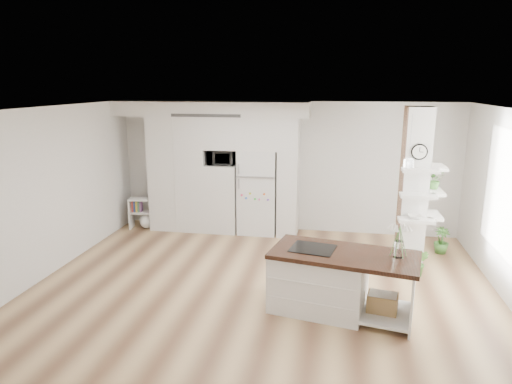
# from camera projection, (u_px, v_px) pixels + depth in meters

# --- Properties ---
(floor) EXTENTS (7.00, 6.00, 0.01)m
(floor) POSITION_uv_depth(u_px,v_px,m) (262.00, 289.00, 6.95)
(floor) COLOR tan
(floor) RESTS_ON ground
(room) EXTENTS (7.04, 6.04, 2.72)m
(room) POSITION_uv_depth(u_px,v_px,m) (262.00, 169.00, 6.52)
(room) COLOR white
(room) RESTS_ON ground
(cabinet_wall) EXTENTS (4.00, 0.71, 2.70)m
(cabinet_wall) POSITION_uv_depth(u_px,v_px,m) (214.00, 160.00, 9.41)
(cabinet_wall) COLOR white
(cabinet_wall) RESTS_ON floor
(refrigerator) EXTENTS (0.78, 0.69, 1.75)m
(refrigerator) POSITION_uv_depth(u_px,v_px,m) (258.00, 191.00, 9.41)
(refrigerator) COLOR white
(refrigerator) RESTS_ON floor
(column) EXTENTS (0.69, 0.90, 2.70)m
(column) POSITION_uv_depth(u_px,v_px,m) (420.00, 192.00, 7.31)
(column) COLOR silver
(column) RESTS_ON floor
(pendant_light) EXTENTS (0.12, 0.12, 0.10)m
(pendant_light) POSITION_uv_depth(u_px,v_px,m) (385.00, 152.00, 6.31)
(pendant_light) COLOR white
(pendant_light) RESTS_ON room
(kitchen_island) EXTENTS (2.06, 1.26, 1.43)m
(kitchen_island) POSITION_uv_depth(u_px,v_px,m) (327.00, 279.00, 6.21)
(kitchen_island) COLOR white
(kitchen_island) RESTS_ON floor
(bookshelf) EXTENTS (0.60, 0.40, 0.66)m
(bookshelf) POSITION_uv_depth(u_px,v_px,m) (145.00, 215.00, 9.80)
(bookshelf) COLOR white
(bookshelf) RESTS_ON floor
(floor_plant_a) EXTENTS (0.30, 0.27, 0.46)m
(floor_plant_a) POSITION_uv_depth(u_px,v_px,m) (420.00, 263.00, 7.34)
(floor_plant_a) COLOR #448033
(floor_plant_a) RESTS_ON floor
(floor_plant_b) EXTENTS (0.33, 0.33, 0.48)m
(floor_plant_b) POSITION_uv_depth(u_px,v_px,m) (441.00, 240.00, 8.36)
(floor_plant_b) COLOR #448033
(floor_plant_b) RESTS_ON floor
(microwave) EXTENTS (0.54, 0.37, 0.30)m
(microwave) POSITION_uv_depth(u_px,v_px,m) (222.00, 158.00, 9.32)
(microwave) COLOR #2D2D2D
(microwave) RESTS_ON cabinet_wall
(shelf_plant) EXTENTS (0.27, 0.23, 0.30)m
(shelf_plant) POSITION_uv_depth(u_px,v_px,m) (435.00, 180.00, 7.39)
(shelf_plant) COLOR #448033
(shelf_plant) RESTS_ON column
(decor_bowl) EXTENTS (0.22, 0.22, 0.05)m
(decor_bowl) POSITION_uv_depth(u_px,v_px,m) (415.00, 217.00, 7.19)
(decor_bowl) COLOR white
(decor_bowl) RESTS_ON column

